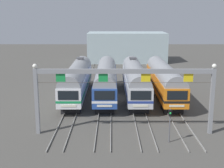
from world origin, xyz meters
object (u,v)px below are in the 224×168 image
Objects in this scene: commuter_train_blue at (107,79)px; yard_signal_mast at (170,119)px; commuter_train_silver at (136,79)px; commuter_train_orange at (165,79)px; commuter_train_white at (78,79)px; catenary_gantry at (125,83)px.

commuter_train_blue is 5.66× the size of yard_signal_mast.
commuter_train_silver is at bearing 0.06° from commuter_train_blue.
commuter_train_orange reaches higher than yard_signal_mast.
commuter_train_white and commuter_train_silver have the same top height.
catenary_gantry is at bearing -81.44° from commuter_train_blue.
yard_signal_mast is at bearing -97.35° from commuter_train_orange.
commuter_train_blue is at bearing 180.00° from commuter_train_orange.
commuter_train_blue is 13.86m from catenary_gantry.
commuter_train_white is 4.06m from commuter_train_blue.
commuter_train_silver is at bearing 179.94° from commuter_train_orange.
yard_signal_mast is (10.15, -15.73, -0.47)m from commuter_train_white.
commuter_train_white is at bearing 180.00° from commuter_train_silver.
catenary_gantry reaches higher than commuter_train_white.
yard_signal_mast is (-2.03, -15.73, -0.47)m from commuter_train_orange.
commuter_train_silver is (4.06, 0.00, 0.00)m from commuter_train_blue.
commuter_train_orange is 15.87m from yard_signal_mast.
yard_signal_mast is at bearing -57.17° from commuter_train_white.
commuter_train_blue is 16.87m from yard_signal_mast.
commuter_train_blue is (4.06, -0.00, -0.00)m from commuter_train_white.
commuter_train_blue is 1.04× the size of catenary_gantry.
commuter_train_silver reaches higher than yard_signal_mast.
commuter_train_white is 12.18m from commuter_train_orange.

